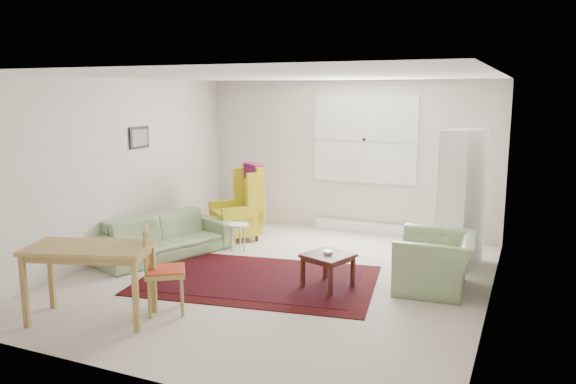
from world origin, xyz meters
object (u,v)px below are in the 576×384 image
at_px(sofa, 164,229).
at_px(desk, 91,283).
at_px(coffee_table, 328,270).
at_px(cabinet, 462,198).
at_px(desk_chair, 165,269).
at_px(stool, 239,237).
at_px(wingback_chair, 235,202).
at_px(armchair, 436,257).

xyz_separation_m(sofa, desk, (0.68, -2.18, -0.01)).
height_order(coffee_table, desk, desk).
bearing_deg(cabinet, desk_chair, -115.77).
xyz_separation_m(cabinet, desk, (-3.21, -3.49, -0.52)).
bearing_deg(coffee_table, stool, 151.07).
relative_size(sofa, cabinet, 1.09).
relative_size(wingback_chair, stool, 2.96).
relative_size(wingback_chair, coffee_table, 2.36).
distance_m(cabinet, desk_chair, 4.03).
distance_m(desk, desk_chair, 0.75).
bearing_deg(cabinet, sofa, -145.80).
bearing_deg(armchair, sofa, -90.92).
bearing_deg(sofa, wingback_chair, -0.71).
bearing_deg(desk_chair, wingback_chair, -20.08).
relative_size(wingback_chair, cabinet, 0.65).
height_order(wingback_chair, coffee_table, wingback_chair).
distance_m(wingback_chair, coffee_table, 2.61).
distance_m(coffee_table, stool, 1.99).
bearing_deg(coffee_table, desk_chair, -133.02).
xyz_separation_m(desk, desk_chair, (0.57, 0.48, 0.08)).
distance_m(coffee_table, desk_chair, 1.95).
bearing_deg(desk, desk_chair, 40.42).
height_order(sofa, stool, sofa).
bearing_deg(armchair, desk_chair, -56.84).
bearing_deg(armchair, cabinet, 169.43).
xyz_separation_m(sofa, coffee_table, (2.56, -0.28, -0.19)).
relative_size(armchair, cabinet, 0.55).
xyz_separation_m(stool, desk_chair, (0.43, -2.37, 0.26)).
distance_m(sofa, armchair, 3.75).
height_order(armchair, stool, armchair).
relative_size(coffee_table, stool, 1.25).
distance_m(stool, cabinet, 3.21).
distance_m(cabinet, desk, 4.77).
bearing_deg(coffee_table, cabinet, 50.39).
height_order(coffee_table, cabinet, cabinet).
height_order(sofa, desk_chair, desk_chair).
bearing_deg(desk, wingback_chair, 93.53).
relative_size(stool, desk_chair, 0.43).
xyz_separation_m(coffee_table, desk_chair, (-1.32, -1.41, 0.26)).
height_order(stool, desk, desk).
bearing_deg(cabinet, coffee_table, -114.12).
xyz_separation_m(armchair, desk_chair, (-2.50, -1.87, 0.07)).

